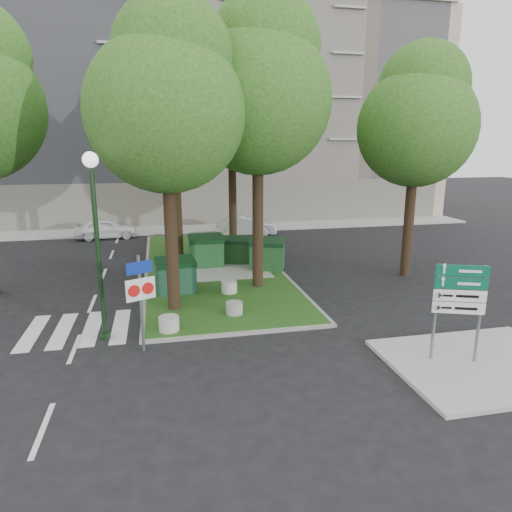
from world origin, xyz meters
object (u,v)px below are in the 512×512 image
object	(u,v)px
tree_median_far	(233,96)
bollard_mid	(229,287)
tree_median_near_right	(260,85)
car_white	(106,229)
tree_median_near_left	(168,97)
car_silver	(246,226)
bollard_left	(169,324)
tree_street_right	(418,116)
dumpster_d	(267,254)
tree_median_mid	(175,119)
traffic_sign_pole	(140,291)
dumpster_a	(176,276)
dumpster_c	(238,250)
dumpster_b	(206,251)
litter_bin	(233,237)
street_lamp	(96,225)
bollard_right	(234,308)
directional_sign	(459,298)

from	to	relation	value
tree_median_far	bollard_mid	size ratio (longest dim) A/B	19.09
tree_median_near_right	car_white	xyz separation A→B (m)	(-7.29, 12.03, -7.34)
tree_median_near_left	car_silver	size ratio (longest dim) A/B	2.70
bollard_left	bollard_mid	distance (m)	4.16
tree_street_right	dumpster_d	world-z (taller)	tree_street_right
tree_median_mid	traffic_sign_pole	xyz separation A→B (m)	(-1.59, -9.65, -5.14)
dumpster_a	dumpster_c	bearing A→B (deg)	45.15
bollard_mid	dumpster_a	bearing A→B (deg)	166.82
dumpster_b	bollard_left	world-z (taller)	dumpster_b
tree_street_right	tree_median_near_right	bearing A→B (deg)	-175.91
bollard_mid	litter_bin	distance (m)	9.15
dumpster_a	dumpster_b	size ratio (longest dim) A/B	0.99
street_lamp	car_silver	size ratio (longest dim) A/B	1.45
tree_median_near_right	street_lamp	xyz separation A→B (m)	(-5.78, -3.99, -4.44)
dumpster_a	bollard_mid	bearing A→B (deg)	-20.30
tree_median_near_right	dumpster_b	size ratio (longest dim) A/B	6.99
dumpster_c	car_silver	bearing A→B (deg)	93.99
bollard_right	bollard_mid	size ratio (longest dim) A/B	0.93
tree_median_near_right	bollard_right	bearing A→B (deg)	-117.31
tree_street_right	bollard_right	world-z (taller)	tree_street_right
traffic_sign_pole	directional_sign	bearing A→B (deg)	-41.85
bollard_left	litter_bin	bearing A→B (deg)	71.83
bollard_mid	car_silver	size ratio (longest dim) A/B	0.16
tree_median_far	dumpster_b	distance (m)	8.68
tree_median_near_right	bollard_right	size ratio (longest dim) A/B	19.64
tree_median_near_right	car_silver	distance (m)	13.40
dumpster_b	bollard_mid	bearing A→B (deg)	-84.80
tree_median_mid	traffic_sign_pole	bearing A→B (deg)	-99.35
tree_median_near_right	bollard_mid	xyz separation A→B (m)	(-1.39, -0.69, -7.64)
dumpster_a	street_lamp	xyz separation A→B (m)	(-2.35, -3.77, 2.75)
car_silver	traffic_sign_pole	bearing A→B (deg)	163.75
bollard_left	car_silver	distance (m)	16.09
tree_median_near_left	tree_median_near_right	size ratio (longest dim) A/B	0.92
dumpster_a	traffic_sign_pole	distance (m)	5.17
dumpster_b	dumpster_c	distance (m)	1.64
bollard_mid	directional_sign	distance (m)	8.81
dumpster_d	car_silver	xyz separation A→B (m)	(0.64, 8.66, -0.19)
traffic_sign_pole	directional_sign	distance (m)	8.66
street_lamp	tree_street_right	bearing A→B (deg)	19.36
dumpster_d	bollard_mid	xyz separation A→B (m)	(-2.30, -3.13, -0.49)
dumpster_d	bollard_left	xyz separation A→B (m)	(-4.74, -6.49, -0.48)
dumpster_a	tree_median_near_left	bearing A→B (deg)	-99.52
dumpster_d	traffic_sign_pole	bearing A→B (deg)	-104.97
tree_median_mid	bollard_right	size ratio (longest dim) A/B	17.12
tree_median_near_right	dumpster_a	world-z (taller)	tree_median_near_right
tree_median_mid	dumpster_a	bearing A→B (deg)	-95.15
dumpster_a	dumpster_b	world-z (taller)	dumpster_b
dumpster_a	bollard_left	distance (m)	3.89
bollard_left	traffic_sign_pole	bearing A→B (deg)	-124.93
dumpster_d	car_white	size ratio (longest dim) A/B	0.50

